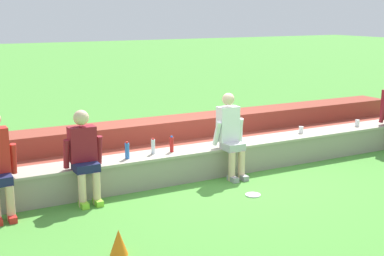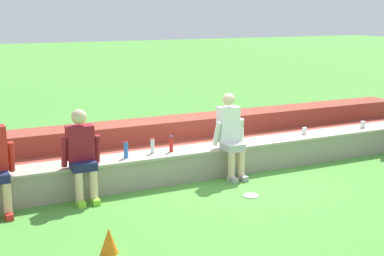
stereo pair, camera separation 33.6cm
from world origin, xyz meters
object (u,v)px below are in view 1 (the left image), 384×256
object	(u,v)px
water_bottle_near_right	(172,144)
frisbee	(253,195)
water_bottle_mid_right	(241,134)
water_bottle_center_gap	(153,146)
plastic_cup_right_end	(301,130)
person_center	(230,134)
water_bottle_mid_left	(127,151)
person_left_of_center	(84,154)
sports_cone	(119,242)
plastic_cup_middle	(357,123)

from	to	relation	value
water_bottle_near_right	frisbee	size ratio (longest dim) A/B	1.15
water_bottle_mid_right	water_bottle_center_gap	bearing A→B (deg)	179.68
water_bottle_center_gap	plastic_cup_right_end	distance (m)	2.99
water_bottle_center_gap	plastic_cup_right_end	xyz separation A→B (m)	(2.99, 0.04, -0.06)
water_bottle_center_gap	plastic_cup_right_end	size ratio (longest dim) A/B	2.07
person_center	water_bottle_mid_right	world-z (taller)	person_center
water_bottle_mid_left	water_bottle_near_right	world-z (taller)	water_bottle_mid_left
person_center	frisbee	bearing A→B (deg)	-101.65
water_bottle_near_right	frisbee	world-z (taller)	water_bottle_near_right
person_left_of_center	water_bottle_mid_left	xyz separation A→B (m)	(0.74, 0.24, -0.10)
plastic_cup_right_end	frisbee	bearing A→B (deg)	-146.63
person_left_of_center	person_center	xyz separation A→B (m)	(2.44, 0.01, 0.02)
plastic_cup_right_end	person_center	bearing A→B (deg)	-169.28
water_bottle_center_gap	person_left_of_center	bearing A→B (deg)	-165.57
sports_cone	water_bottle_center_gap	bearing A→B (deg)	56.88
person_left_of_center	frisbee	size ratio (longest dim) A/B	5.83
plastic_cup_right_end	sports_cone	xyz separation A→B (m)	(-4.38, -2.18, -0.39)
water_bottle_near_right	plastic_cup_middle	bearing A→B (deg)	0.32
frisbee	water_bottle_near_right	bearing A→B (deg)	121.70
water_bottle_mid_left	water_bottle_mid_right	bearing A→B (deg)	1.72
water_bottle_mid_right	frisbee	xyz separation A→B (m)	(-0.59, -1.23, -0.60)
water_bottle_mid_right	sports_cone	world-z (taller)	water_bottle_mid_right
water_bottle_mid_right	water_bottle_mid_left	bearing A→B (deg)	-178.28
water_bottle_near_right	sports_cone	size ratio (longest dim) A/B	0.87
water_bottle_mid_right	water_bottle_near_right	xyz separation A→B (m)	(-1.33, -0.03, -0.01)
person_center	plastic_cup_right_end	bearing A→B (deg)	10.72
plastic_cup_middle	sports_cone	distance (m)	6.12
water_bottle_center_gap	sports_cone	xyz separation A→B (m)	(-1.40, -2.14, -0.45)
water_bottle_center_gap	person_center	bearing A→B (deg)	-13.35
person_left_of_center	water_bottle_near_right	xyz separation A→B (m)	(1.50, 0.27, -0.10)
person_center	sports_cone	size ratio (longest dim) A/B	4.64
person_left_of_center	water_bottle_center_gap	bearing A→B (deg)	14.43
person_center	water_bottle_center_gap	size ratio (longest dim) A/B	5.50
water_bottle_mid_right	plastic_cup_right_end	world-z (taller)	water_bottle_mid_right
water_bottle_near_right	plastic_cup_right_end	world-z (taller)	water_bottle_near_right
water_bottle_near_right	frisbee	distance (m)	1.53
person_center	water_bottle_mid_left	world-z (taller)	person_center
water_bottle_near_right	sports_cone	xyz separation A→B (m)	(-1.70, -2.10, -0.45)
person_center	water_bottle_center_gap	world-z (taller)	person_center
water_bottle_mid_left	sports_cone	distance (m)	2.31
plastic_cup_right_end	frisbee	size ratio (longest dim) A/B	0.53
person_center	plastic_cup_middle	distance (m)	3.11
water_bottle_near_right	water_bottle_center_gap	bearing A→B (deg)	172.09
person_left_of_center	sports_cone	size ratio (longest dim) A/B	4.45
water_bottle_center_gap	sports_cone	distance (m)	2.59
water_bottle_mid_left	plastic_cup_middle	size ratio (longest dim) A/B	2.09
water_bottle_mid_right	sports_cone	size ratio (longest dim) A/B	0.95
water_bottle_mid_right	frisbee	size ratio (longest dim) A/B	1.25
water_bottle_mid_left	plastic_cup_middle	distance (m)	4.79
person_center	water_bottle_center_gap	xyz separation A→B (m)	(-1.24, 0.29, -0.13)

